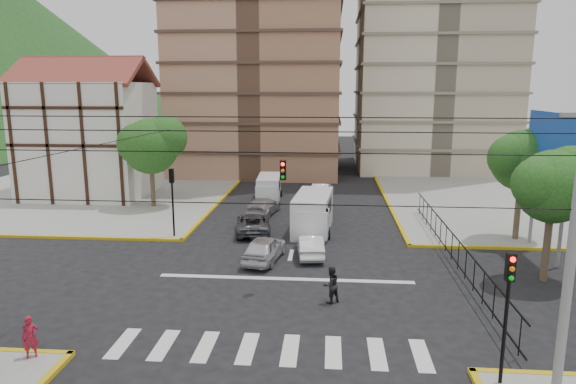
# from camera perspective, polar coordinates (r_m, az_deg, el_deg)

# --- Properties ---
(ground) EXTENTS (160.00, 160.00, 0.00)m
(ground) POSITION_cam_1_polar(r_m,az_deg,el_deg) (25.40, -0.53, -10.60)
(ground) COLOR black
(ground) RESTS_ON ground
(sidewalk_nw) EXTENTS (26.00, 26.00, 0.15)m
(sidewalk_nw) POSITION_cam_1_polar(r_m,az_deg,el_deg) (49.67, -21.91, -0.33)
(sidewalk_nw) COLOR gray
(sidewalk_nw) RESTS_ON ground
(sidewalk_ne) EXTENTS (26.00, 26.00, 0.15)m
(sidewalk_ne) POSITION_cam_1_polar(r_m,az_deg,el_deg) (47.91, 26.45, -1.12)
(sidewalk_ne) COLOR gray
(sidewalk_ne) RESTS_ON ground
(crosswalk_stripes) EXTENTS (12.00, 2.40, 0.01)m
(crosswalk_stripes) POSITION_cam_1_polar(r_m,az_deg,el_deg) (19.99, -2.16, -17.04)
(crosswalk_stripes) COLOR silver
(crosswalk_stripes) RESTS_ON ground
(stop_line) EXTENTS (13.00, 0.40, 0.01)m
(stop_line) POSITION_cam_1_polar(r_m,az_deg,el_deg) (26.51, -0.29, -9.61)
(stop_line) COLOR silver
(stop_line) RESTS_ON ground
(tudor_building) EXTENTS (10.80, 8.05, 12.23)m
(tudor_building) POSITION_cam_1_polar(r_m,az_deg,el_deg) (48.50, -21.31, 5.64)
(tudor_building) COLOR silver
(tudor_building) RESTS_ON ground
(distant_hill) EXTENTS (70.00, 70.00, 28.00)m
(distant_hill) POSITION_cam_1_polar(r_m,az_deg,el_deg) (109.61, -27.46, 12.59)
(distant_hill) COLOR #1A4316
(distant_hill) RESTS_ON ground
(park_fence) EXTENTS (0.10, 22.50, 1.66)m
(park_fence) POSITION_cam_1_polar(r_m,az_deg,el_deg) (30.31, 17.64, -7.43)
(park_fence) COLOR black
(park_fence) RESTS_ON ground
(billboard) EXTENTS (0.36, 6.20, 8.10)m
(billboard) POSITION_cam_1_polar(r_m,az_deg,el_deg) (32.10, 27.25, 3.87)
(billboard) COLOR slate
(billboard) RESTS_ON ground
(tree_park_a) EXTENTS (4.41, 3.60, 6.83)m
(tree_park_a) POSITION_cam_1_polar(r_m,az_deg,el_deg) (28.07, 27.53, 0.87)
(tree_park_a) COLOR #473828
(tree_park_a) RESTS_ON ground
(tree_park_c) EXTENTS (4.65, 3.80, 7.25)m
(tree_park_c) POSITION_cam_1_polar(r_m,az_deg,el_deg) (34.83, 24.73, 3.50)
(tree_park_c) COLOR #473828
(tree_park_c) RESTS_ON ground
(tree_tudor) EXTENTS (5.39, 4.40, 7.43)m
(tree_tudor) POSITION_cam_1_polar(r_m,az_deg,el_deg) (42.10, -14.91, 5.21)
(tree_tudor) COLOR #473828
(tree_tudor) RESTS_ON ground
(traffic_light_se) EXTENTS (0.28, 0.22, 4.40)m
(traffic_light_se) POSITION_cam_1_polar(r_m,az_deg,el_deg) (17.83, 23.22, -10.67)
(traffic_light_se) COLOR black
(traffic_light_se) RESTS_ON ground
(traffic_light_nw) EXTENTS (0.28, 0.22, 4.40)m
(traffic_light_nw) POSITION_cam_1_polar(r_m,az_deg,el_deg) (33.40, -12.74, 0.10)
(traffic_light_nw) COLOR black
(traffic_light_nw) RESTS_ON ground
(traffic_light_hanging) EXTENTS (18.00, 9.12, 0.92)m
(traffic_light_hanging) POSITION_cam_1_polar(r_m,az_deg,el_deg) (21.81, -1.04, 1.86)
(traffic_light_hanging) COLOR black
(traffic_light_hanging) RESTS_ON ground
(utility_pole_se) EXTENTS (1.40, 0.28, 9.00)m
(utility_pole_se) POSITION_cam_1_polar(r_m,az_deg,el_deg) (16.68, 28.90, -6.67)
(utility_pole_se) COLOR slate
(utility_pole_se) RESTS_ON ground
(van_right_lane) EXTENTS (2.70, 5.86, 2.57)m
(van_right_lane) POSITION_cam_1_polar(r_m,az_deg,el_deg) (34.38, 2.76, -2.48)
(van_right_lane) COLOR silver
(van_right_lane) RESTS_ON ground
(van_left_lane) EXTENTS (2.09, 4.79, 2.12)m
(van_left_lane) POSITION_cam_1_polar(r_m,az_deg,el_deg) (44.00, -2.17, 0.33)
(van_left_lane) COLOR silver
(van_left_lane) RESTS_ON ground
(car_silver_front_left) EXTENTS (2.37, 4.46, 1.44)m
(car_silver_front_left) POSITION_cam_1_polar(r_m,az_deg,el_deg) (28.95, -2.64, -6.27)
(car_silver_front_left) COLOR silver
(car_silver_front_left) RESTS_ON ground
(car_white_front_right) EXTENTS (1.82, 4.07, 1.30)m
(car_white_front_right) POSITION_cam_1_polar(r_m,az_deg,el_deg) (29.78, 2.46, -5.90)
(car_white_front_right) COLOR white
(car_white_front_right) RESTS_ON ground
(car_grey_mid_left) EXTENTS (2.87, 5.01, 1.31)m
(car_grey_mid_left) POSITION_cam_1_polar(r_m,az_deg,el_deg) (34.45, -3.91, -3.49)
(car_grey_mid_left) COLOR #525459
(car_grey_mid_left) RESTS_ON ground
(car_silver_rear_left) EXTENTS (2.59, 4.79, 1.32)m
(car_silver_rear_left) POSITION_cam_1_polar(r_m,az_deg,el_deg) (39.38, -2.80, -1.56)
(car_silver_rear_left) COLOR #B3B2B7
(car_silver_rear_left) RESTS_ON ground
(car_darkgrey_mid_right) EXTENTS (2.29, 4.65, 1.52)m
(car_darkgrey_mid_right) POSITION_cam_1_polar(r_m,az_deg,el_deg) (40.18, 2.96, -1.14)
(car_darkgrey_mid_right) COLOR #262628
(car_darkgrey_mid_right) RESTS_ON ground
(car_white_rear_right) EXTENTS (2.12, 4.32, 1.36)m
(car_white_rear_right) POSITION_cam_1_polar(r_m,az_deg,el_deg) (45.11, 3.77, 0.14)
(car_white_rear_right) COLOR white
(car_white_rear_right) RESTS_ON ground
(pedestrian_sw_corner) EXTENTS (0.66, 0.57, 1.53)m
(pedestrian_sw_corner) POSITION_cam_1_polar(r_m,az_deg,el_deg) (20.93, -26.72, -14.19)
(pedestrian_sw_corner) COLOR maroon
(pedestrian_sw_corner) RESTS_ON sidewalk_sw
(pedestrian_crosswalk) EXTENTS (1.04, 1.01, 1.70)m
(pedestrian_crosswalk) POSITION_cam_1_polar(r_m,az_deg,el_deg) (23.56, 4.78, -10.23)
(pedestrian_crosswalk) COLOR black
(pedestrian_crosswalk) RESTS_ON ground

